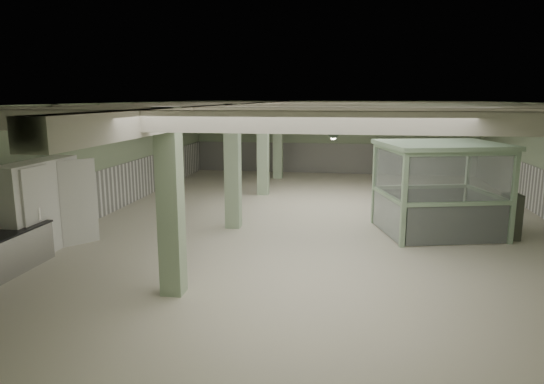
# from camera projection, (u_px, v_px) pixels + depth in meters

# --- Properties ---
(floor) EXTENTS (20.00, 20.00, 0.00)m
(floor) POSITION_uv_depth(u_px,v_px,m) (320.00, 222.00, 14.94)
(floor) COLOR beige
(floor) RESTS_ON ground
(ceiling) EXTENTS (14.00, 20.00, 0.02)m
(ceiling) POSITION_uv_depth(u_px,v_px,m) (323.00, 103.00, 14.25)
(ceiling) COLOR beige
(ceiling) RESTS_ON wall_back
(wall_back) EXTENTS (14.00, 0.02, 3.60)m
(wall_back) POSITION_uv_depth(u_px,v_px,m) (333.00, 137.00, 24.29)
(wall_back) COLOR #9DB28F
(wall_back) RESTS_ON floor
(wall_front) EXTENTS (14.00, 0.02, 3.60)m
(wall_front) POSITION_uv_depth(u_px,v_px,m) (264.00, 296.00, 4.90)
(wall_front) COLOR #9DB28F
(wall_front) RESTS_ON floor
(wall_left) EXTENTS (0.02, 20.00, 3.60)m
(wall_left) POSITION_uv_depth(u_px,v_px,m) (105.00, 159.00, 15.67)
(wall_left) COLOR #9DB28F
(wall_left) RESTS_ON floor
(wainscot_left) EXTENTS (0.05, 19.90, 1.50)m
(wainscot_left) POSITION_uv_depth(u_px,v_px,m) (108.00, 191.00, 15.87)
(wainscot_left) COLOR white
(wainscot_left) RESTS_ON floor
(wainscot_back) EXTENTS (13.90, 0.05, 1.50)m
(wainscot_back) POSITION_uv_depth(u_px,v_px,m) (332.00, 158.00, 24.46)
(wainscot_back) COLOR white
(wainscot_back) RESTS_ON floor
(girder) EXTENTS (0.45, 19.90, 0.40)m
(girder) POSITION_uv_depth(u_px,v_px,m) (240.00, 111.00, 14.68)
(girder) COLOR silver
(girder) RESTS_ON ceiling
(beam_a) EXTENTS (13.90, 0.35, 0.32)m
(beam_a) POSITION_uv_depth(u_px,v_px,m) (293.00, 122.00, 7.01)
(beam_a) COLOR silver
(beam_a) RESTS_ON ceiling
(beam_b) EXTENTS (13.90, 0.35, 0.32)m
(beam_b) POSITION_uv_depth(u_px,v_px,m) (308.00, 116.00, 9.44)
(beam_b) COLOR silver
(beam_b) RESTS_ON ceiling
(beam_c) EXTENTS (13.90, 0.35, 0.32)m
(beam_c) POSITION_uv_depth(u_px,v_px,m) (317.00, 112.00, 11.86)
(beam_c) COLOR silver
(beam_c) RESTS_ON ceiling
(beam_d) EXTENTS (13.90, 0.35, 0.32)m
(beam_d) POSITION_uv_depth(u_px,v_px,m) (322.00, 110.00, 14.28)
(beam_d) COLOR silver
(beam_d) RESTS_ON ceiling
(beam_e) EXTENTS (13.90, 0.35, 0.32)m
(beam_e) POSITION_uv_depth(u_px,v_px,m) (327.00, 108.00, 16.71)
(beam_e) COLOR silver
(beam_e) RESTS_ON ceiling
(beam_f) EXTENTS (13.90, 0.35, 0.32)m
(beam_f) POSITION_uv_depth(u_px,v_px,m) (330.00, 107.00, 19.13)
(beam_f) COLOR silver
(beam_f) RESTS_ON ceiling
(beam_g) EXTENTS (13.90, 0.35, 0.32)m
(beam_g) POSITION_uv_depth(u_px,v_px,m) (332.00, 106.00, 21.55)
(beam_g) COLOR silver
(beam_g) RESTS_ON ceiling
(column_a) EXTENTS (0.42, 0.42, 3.60)m
(column_a) POSITION_uv_depth(u_px,v_px,m) (171.00, 203.00, 9.16)
(column_a) COLOR #9FBA95
(column_a) RESTS_ON floor
(column_b) EXTENTS (0.42, 0.42, 3.60)m
(column_b) POSITION_uv_depth(u_px,v_px,m) (233.00, 167.00, 14.01)
(column_b) COLOR #9FBA95
(column_b) RESTS_ON floor
(column_c) EXTENTS (0.42, 0.42, 3.60)m
(column_c) POSITION_uv_depth(u_px,v_px,m) (263.00, 149.00, 18.86)
(column_c) COLOR #9FBA95
(column_c) RESTS_ON floor
(column_d) EXTENTS (0.42, 0.42, 3.60)m
(column_d) POSITION_uv_depth(u_px,v_px,m) (278.00, 140.00, 22.73)
(column_d) COLOR #9FBA95
(column_d) RESTS_ON floor
(pendant_front) EXTENTS (0.44, 0.44, 0.22)m
(pendant_front) POSITION_uv_depth(u_px,v_px,m) (333.00, 135.00, 9.43)
(pendant_front) COLOR #2B392B
(pendant_front) RESTS_ON ceiling
(pendant_mid) EXTENTS (0.44, 0.44, 0.22)m
(pendant_mid) POSITION_uv_depth(u_px,v_px,m) (340.00, 122.00, 14.76)
(pendant_mid) COLOR #2B392B
(pendant_mid) RESTS_ON ceiling
(pendant_back) EXTENTS (0.44, 0.44, 0.22)m
(pendant_back) POSITION_uv_depth(u_px,v_px,m) (342.00, 116.00, 19.61)
(pendant_back) COLOR #2B392B
(pendant_back) RESTS_ON ceiling
(walkin_cooler) EXTENTS (1.10, 2.56, 2.34)m
(walkin_cooler) POSITION_uv_depth(u_px,v_px,m) (40.00, 205.00, 11.86)
(walkin_cooler) COLOR white
(walkin_cooler) RESTS_ON floor
(guard_booth) EXTENTS (3.75, 3.40, 2.56)m
(guard_booth) POSITION_uv_depth(u_px,v_px,m) (440.00, 172.00, 13.43)
(guard_booth) COLOR #97B893
(guard_booth) RESTS_ON floor
(filing_cabinet) EXTENTS (0.45, 0.60, 1.24)m
(filing_cabinet) POSITION_uv_depth(u_px,v_px,m) (511.00, 216.00, 13.07)
(filing_cabinet) COLOR #4D5144
(filing_cabinet) RESTS_ON floor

